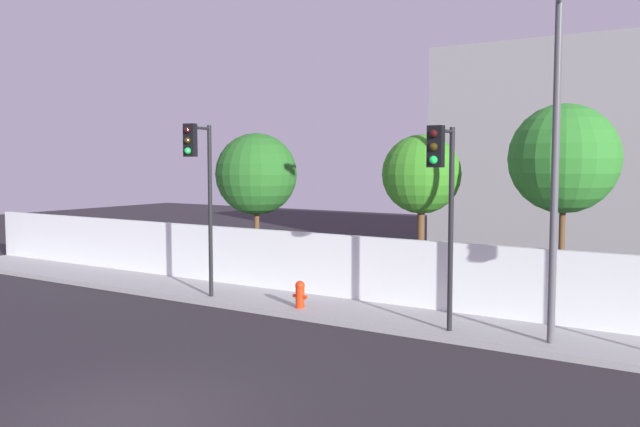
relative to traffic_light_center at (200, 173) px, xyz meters
The scene contains 11 objects.
ground_plane 9.36m from the traffic_light_center, 55.33° to the right, with size 80.00×80.00×0.00m, color #282429.
sidewalk 6.20m from the traffic_light_center, 13.07° to the left, with size 36.00×2.40×0.15m, color #999999.
perimeter_wall 6.07m from the traffic_light_center, 26.39° to the left, with size 36.00×0.18×1.80m, color white.
traffic_light_center is the anchor object (origin of this frame).
traffic_light_right 7.26m from the traffic_light_center, ahead, with size 0.34×1.20×4.67m.
street_lamp_curbside 9.59m from the traffic_light_center, ahead, with size 0.78×2.34×7.26m.
fire_hydrant 4.40m from the traffic_light_center, 11.34° to the left, with size 0.44×0.26×0.73m.
roadside_tree_leftmost 3.28m from the traffic_light_center, 99.65° to the left, with size 2.64×2.64×4.96m.
roadside_tree_midleft 6.18m from the traffic_light_center, 31.56° to the left, with size 2.20×2.20×4.79m.
roadside_tree_midright 9.64m from the traffic_light_center, 19.62° to the left, with size 2.70×2.70×5.47m.
low_building_distant 18.66m from the traffic_light_center, 61.76° to the left, with size 15.84×6.00×8.93m, color gray.
Camera 1 is at (8.28, -7.02, 4.06)m, focal length 38.18 mm.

